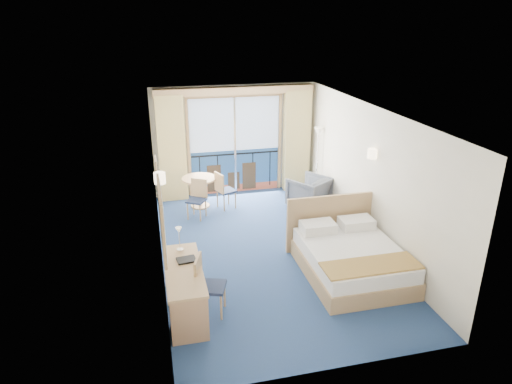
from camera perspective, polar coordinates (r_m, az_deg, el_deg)
name	(u,v)px	position (r m, az deg, el deg)	size (l,w,h in m)	color
floor	(268,250)	(8.88, 1.50, -7.27)	(6.50, 6.50, 0.00)	navy
room_walls	(269,162)	(8.18, 1.62, 3.72)	(4.04, 6.54, 2.72)	white
balcony_door	(235,148)	(11.37, -2.67, 5.46)	(2.36, 0.03, 2.52)	navy
curtain_left	(172,149)	(11.02, -10.47, 5.32)	(0.65, 0.22, 2.55)	#D5C376
curtain_right	(297,141)	(11.58, 5.10, 6.37)	(0.65, 0.22, 2.55)	#D5C376
pelmet	(235,91)	(10.95, -2.64, 12.55)	(3.80, 0.25, 0.18)	tan
mirror	(162,219)	(6.60, -11.70, -3.31)	(0.05, 1.25, 0.95)	tan
wall_print	(157,172)	(8.40, -12.32, 2.44)	(0.04, 0.42, 0.52)	tan
sconce_left	(160,178)	(7.33, -11.94, 1.72)	(0.18, 0.18, 0.18)	beige
sconce_right	(372,154)	(8.72, 14.34, 4.67)	(0.18, 0.18, 0.18)	beige
bed	(350,257)	(8.18, 11.71, -7.99)	(1.74, 2.07, 1.09)	tan
nightstand	(348,222)	(9.56, 11.41, -3.71)	(0.42, 0.40, 0.54)	tan
phone	(348,208)	(9.41, 11.37, -2.02)	(0.19, 0.15, 0.08)	white
armchair	(309,192)	(10.69, 6.65, -0.05)	(0.80, 0.83, 0.75)	#434A52
floor_lamp	(318,145)	(11.10, 7.76, 5.87)	(0.24, 0.24, 1.75)	silver
desk	(187,304)	(6.75, -8.56, -13.67)	(0.54, 1.58, 0.74)	tan
desk_chair	(206,282)	(6.96, -6.27, -11.13)	(0.52, 0.51, 0.94)	#1E2947
folder	(186,260)	(7.12, -8.70, -8.37)	(0.29, 0.21, 0.03)	black
desk_lamp	(179,234)	(7.27, -9.60, -5.22)	(0.11, 0.11, 0.40)	silver
round_table	(199,185)	(10.70, -7.09, 0.91)	(0.80, 0.80, 0.72)	tan
table_chair_a	(223,188)	(10.55, -4.12, 0.45)	(0.50, 0.49, 0.89)	#1E2947
table_chair_b	(198,196)	(10.18, -7.30, -0.53)	(0.52, 0.52, 0.87)	#1E2947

